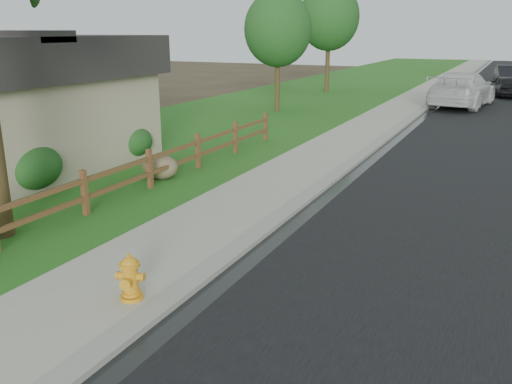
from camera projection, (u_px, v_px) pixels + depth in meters
The scene contains 15 objects.
curb at pixel (446, 92), 36.25m from camera, with size 0.40×90.00×0.12m, color gray.
wet_gutter at pixel (452, 93), 36.11m from camera, with size 0.50×90.00×0.00m, color black.
sidewalk at pixel (426, 91), 36.79m from camera, with size 2.20×90.00×0.10m, color gray.
grass_strip at pixel (398, 90), 37.59m from camera, with size 1.60×90.00×0.06m, color #27601B.
lawn_near at pixel (326, 87), 39.76m from camera, with size 9.00×90.00×0.04m, color #27601B.
ranch_fence at pixel (120, 178), 13.09m from camera, with size 0.12×16.92×1.10m.
fire_hydrant at pixel (130, 278), 8.19m from camera, with size 0.50×0.40×0.75m.
white_suv at pixel (462, 89), 29.56m from camera, with size 2.61×6.43×1.87m, color silver.
dark_car_mid at pixel (506, 86), 34.12m from camera, with size 1.57×3.91×1.33m, color black.
dark_car_far at pixel (507, 76), 41.05m from camera, with size 1.55×4.44×1.46m, color black.
boulder at pixel (160, 167), 15.24m from camera, with size 1.09×0.82×0.73m, color brown.
shrub_b at pixel (25, 166), 14.09m from camera, with size 1.85×1.85×1.30m, color #1D4318.
shrub_c at pixel (128, 141), 17.70m from camera, with size 1.58×1.58×1.14m, color #1D4318.
tree_near_left at pixel (278, 29), 26.78m from camera, with size 3.36×3.36×5.95m.
tree_mid_left at pixel (329, 17), 35.38m from camera, with size 3.94×3.94×7.04m.
Camera 1 is at (4.87, -3.54, 4.05)m, focal length 38.00 mm.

